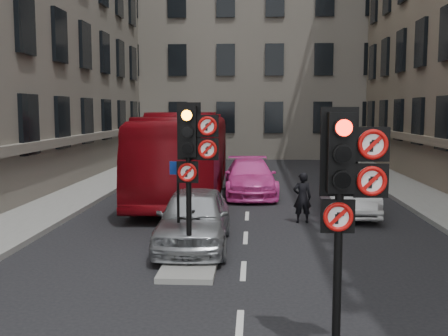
# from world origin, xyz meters

# --- Properties ---
(pavement_left) EXTENTS (3.00, 50.00, 0.16)m
(pavement_left) POSITION_xyz_m (-7.20, 12.00, 0.08)
(pavement_left) COLOR gray
(pavement_left) RESTS_ON ground
(centre_island) EXTENTS (1.20, 2.00, 0.12)m
(centre_island) POSITION_xyz_m (-1.20, 5.00, 0.06)
(centre_island) COLOR gray
(centre_island) RESTS_ON ground
(building_far) EXTENTS (30.00, 14.00, 20.00)m
(building_far) POSITION_xyz_m (0.00, 38.00, 10.00)
(building_far) COLOR slate
(building_far) RESTS_ON ground
(signal_near) EXTENTS (0.91, 0.40, 3.58)m
(signal_near) POSITION_xyz_m (1.49, 0.99, 2.58)
(signal_near) COLOR black
(signal_near) RESTS_ON ground
(signal_far) EXTENTS (0.91, 0.40, 3.58)m
(signal_far) POSITION_xyz_m (-1.11, 4.99, 2.70)
(signal_far) COLOR black
(signal_far) RESTS_ON centre_island
(car_silver) EXTENTS (1.88, 4.49, 1.52)m
(car_silver) POSITION_xyz_m (-1.32, 7.00, 0.76)
(car_silver) COLOR #979A9E
(car_silver) RESTS_ON ground
(car_white) EXTENTS (1.76, 4.55, 1.48)m
(car_white) POSITION_xyz_m (3.43, 11.64, 0.74)
(car_white) COLOR beige
(car_white) RESTS_ON ground
(car_pink) EXTENTS (2.36, 5.19, 1.47)m
(car_pink) POSITION_xyz_m (0.06, 15.31, 0.74)
(car_pink) COLOR #EF46AF
(car_pink) RESTS_ON ground
(bus_red) EXTENTS (3.18, 12.38, 3.43)m
(bus_red) POSITION_xyz_m (-2.57, 15.15, 1.72)
(bus_red) COLOR maroon
(bus_red) RESTS_ON ground
(motorcycle) EXTENTS (0.63, 1.88, 1.11)m
(motorcycle) POSITION_xyz_m (-1.26, 6.00, 0.56)
(motorcycle) COLOR black
(motorcycle) RESTS_ON ground
(motorcyclist) EXTENTS (0.62, 0.45, 1.59)m
(motorcyclist) POSITION_xyz_m (1.74, 10.05, 0.80)
(motorcyclist) COLOR black
(motorcyclist) RESTS_ON ground
(info_sign) EXTENTS (0.38, 0.16, 2.23)m
(info_sign) POSITION_xyz_m (-1.54, 5.73, 1.56)
(info_sign) COLOR black
(info_sign) RESTS_ON centre_island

